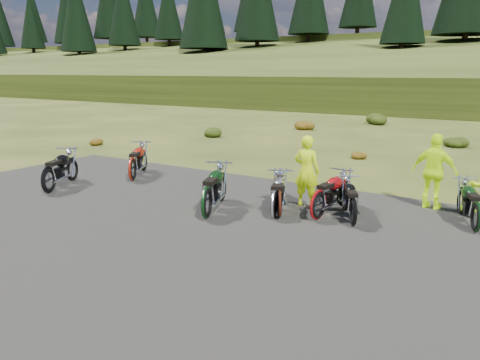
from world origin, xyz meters
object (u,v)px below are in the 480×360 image
Objects in this scene: motorcycle_7 at (474,233)px; person_middle at (307,172)px; motorcycle_3 at (274,219)px; motorcycle_0 at (50,194)px.

motorcycle_7 is 4.09m from person_middle.
motorcycle_7 reaches higher than motorcycle_3.
person_middle is at bearing -93.79° from motorcycle_0.
motorcycle_0 is at bearing 84.51° from motorcycle_7.
person_middle reaches higher than motorcycle_0.
motorcycle_7 is at bearing -100.82° from motorcycle_0.
person_middle is (6.82, 2.74, 0.93)m from motorcycle_0.
motorcycle_0 is 1.18× the size of person_middle.
person_middle reaches higher than motorcycle_3.
motorcycle_3 is at bearing 80.01° from person_middle.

